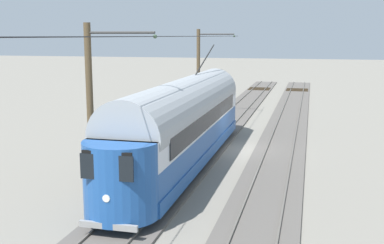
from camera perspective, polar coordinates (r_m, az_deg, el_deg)
The scene contains 8 objects.
ground_plane at distance 26.88m, azimuth 5.77°, elevation -3.38°, with size 220.00×220.00×0.00m, color gray.
track_streetcar_siding at distance 26.96m, azimuth 10.51°, elevation -3.35°, with size 2.80×80.00×0.18m.
track_adjacent_siding at distance 27.56m, azimuth 1.34°, elevation -2.87°, with size 2.80×80.00×0.18m.
vintage_streetcar at distance 23.06m, azimuth -0.98°, elevation 0.14°, with size 2.65×18.34×5.64m.
catenary_pole_foreground at distance 38.06m, azimuth 0.90°, elevation 6.20°, with size 3.07×0.28×6.87m.
catenary_pole_mid_near at distance 19.87m, azimuth -11.93°, elevation 2.17°, with size 3.07×0.28×6.87m.
overhead_wire_run at distance 10.66m, azimuth -20.11°, elevation 9.57°, with size 2.86×61.88×0.18m.
spare_tie_stack at distance 24.62m, azimuth -8.66°, elevation -4.08°, with size 2.40×2.40×0.54m.
Camera 1 is at (-3.71, 25.86, 6.35)m, focal length 44.40 mm.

